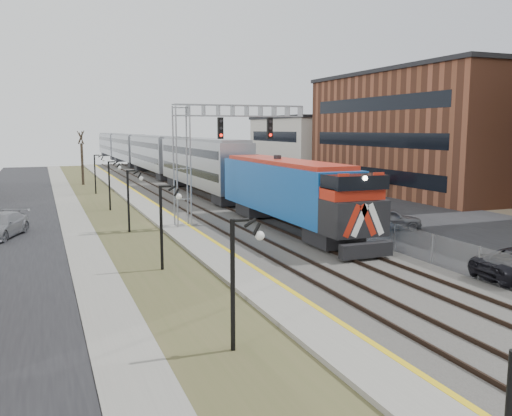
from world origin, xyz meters
TOP-DOWN VIEW (x-y plane):
  - street_west at (-11.50, 35.00)m, footprint 7.00×120.00m
  - sidewalk at (-7.00, 35.00)m, footprint 2.00×120.00m
  - grass_median at (-4.00, 35.00)m, footprint 4.00×120.00m
  - platform at (-1.00, 35.00)m, footprint 2.00×120.00m
  - ballast_bed at (4.00, 35.00)m, footprint 8.00×120.00m
  - parking_lot at (16.00, 35.00)m, footprint 16.00×120.00m
  - platform_edge at (-0.12, 35.00)m, footprint 0.24×120.00m
  - track_near at (2.00, 35.00)m, footprint 1.58×120.00m
  - track_far at (5.50, 35.00)m, footprint 1.58×120.00m
  - train at (5.50, 71.43)m, footprint 3.00×108.65m
  - signal_gantry at (1.22, 27.99)m, footprint 9.00×1.07m
  - lampposts at (-4.00, 18.29)m, footprint 0.14×62.14m
  - fence at (8.20, 35.00)m, footprint 0.04×120.00m
  - buildings_east at (30.00, 31.18)m, footprint 16.00×76.00m
  - car_lot_d at (13.07, 29.91)m, footprint 5.48×2.64m
  - car_lot_e at (11.90, 22.73)m, footprint 4.51×2.98m
  - car_lot_f at (12.03, 34.26)m, footprint 4.81×2.47m
  - car_street_b at (-11.50, 29.24)m, footprint 3.68×5.41m
  - car_lot_g at (13.04, 47.76)m, footprint 5.57×3.65m

SIDE VIEW (x-z plane):
  - street_west at x=-11.50m, z-range 0.00..0.04m
  - parking_lot at x=16.00m, z-range 0.00..0.04m
  - grass_median at x=-4.00m, z-range 0.00..0.06m
  - sidewalk at x=-7.00m, z-range 0.00..0.08m
  - ballast_bed at x=4.00m, z-range 0.00..0.20m
  - platform at x=-1.00m, z-range 0.00..0.24m
  - platform_edge at x=-0.12m, z-range 0.24..0.25m
  - track_near at x=2.00m, z-range 0.20..0.35m
  - track_far at x=5.50m, z-range 0.20..0.35m
  - car_lot_g at x=13.04m, z-range 0.00..1.42m
  - car_lot_e at x=11.90m, z-range 0.00..1.43m
  - car_street_b at x=-11.50m, z-range 0.00..1.46m
  - car_lot_f at x=12.03m, z-range 0.00..1.51m
  - car_lot_d at x=13.07m, z-range 0.00..1.54m
  - fence at x=8.20m, z-range 0.00..1.60m
  - lampposts at x=-4.00m, z-range 0.00..4.00m
  - train at x=5.50m, z-range 0.28..5.60m
  - signal_gantry at x=1.22m, z-range 1.51..9.66m
  - buildings_east at x=30.00m, z-range -1.19..13.81m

